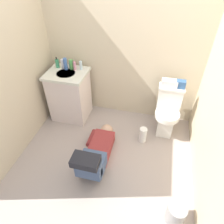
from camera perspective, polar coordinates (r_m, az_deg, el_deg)
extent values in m
cube|color=#A3948C|center=(3.00, -1.64, -11.59)|extent=(2.83, 3.00, 0.04)
cube|color=beige|center=(3.10, 3.24, 18.45)|extent=(2.49, 0.08, 2.40)
cube|color=beige|center=(2.74, -27.74, 10.94)|extent=(0.08, 2.00, 2.40)
cube|color=silver|center=(3.26, 14.49, -2.72)|extent=(0.22, 0.30, 0.38)
cylinder|color=silver|center=(3.09, 15.01, -0.85)|extent=(0.35, 0.35, 0.08)
cube|color=silver|center=(3.14, 15.66, 3.71)|extent=(0.34, 0.17, 0.34)
cube|color=silver|center=(3.04, 16.26, 6.52)|extent=(0.36, 0.19, 0.03)
cube|color=silver|center=(3.41, -11.52, 4.32)|extent=(0.56, 0.48, 0.78)
cube|color=silver|center=(3.19, -12.48, 10.31)|extent=(0.60, 0.52, 0.04)
cylinder|color=silver|center=(3.18, -12.61, 10.06)|extent=(0.28, 0.28, 0.05)
cylinder|color=silver|center=(3.27, -11.66, 12.58)|extent=(0.02, 0.02, 0.10)
cube|color=maroon|center=(2.95, -3.12, -9.68)|extent=(0.29, 0.52, 0.17)
sphere|color=tan|center=(3.16, -1.43, -5.15)|extent=(0.19, 0.19, 0.19)
cube|color=#425472|center=(2.67, -5.43, -14.04)|extent=(0.31, 0.28, 0.20)
cube|color=#425472|center=(2.49, -6.64, -14.90)|extent=(0.31, 0.12, 0.32)
cube|color=black|center=(2.33, -7.34, -13.28)|extent=(0.31, 0.19, 0.09)
cylinder|color=maroon|center=(3.11, -5.65, -7.13)|extent=(0.08, 0.30, 0.08)
cube|color=silver|center=(3.00, 15.64, 7.70)|extent=(0.22, 0.11, 0.10)
cube|color=#33598C|center=(3.01, 18.49, 7.30)|extent=(0.12, 0.09, 0.11)
cylinder|color=#3B9263|center=(3.33, -14.89, 12.85)|extent=(0.06, 0.06, 0.13)
cylinder|color=black|center=(3.30, -15.13, 14.13)|extent=(0.02, 0.02, 0.04)
cylinder|color=silver|center=(3.27, -13.45, 12.76)|extent=(0.05, 0.05, 0.15)
cylinder|color=#436AB4|center=(3.23, -12.75, 12.83)|extent=(0.06, 0.06, 0.18)
cylinder|color=#51A151|center=(3.23, -11.20, 12.75)|extent=(0.06, 0.06, 0.15)
cylinder|color=pink|center=(3.20, -10.28, 12.43)|extent=(0.04, 0.04, 0.13)
cylinder|color=silver|center=(3.20, -8.60, 12.63)|extent=(0.04, 0.04, 0.13)
cylinder|color=gray|center=(2.49, 17.18, -25.40)|extent=(0.20, 0.20, 0.26)
cylinder|color=white|center=(3.09, 8.52, -6.24)|extent=(0.11, 0.11, 0.24)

